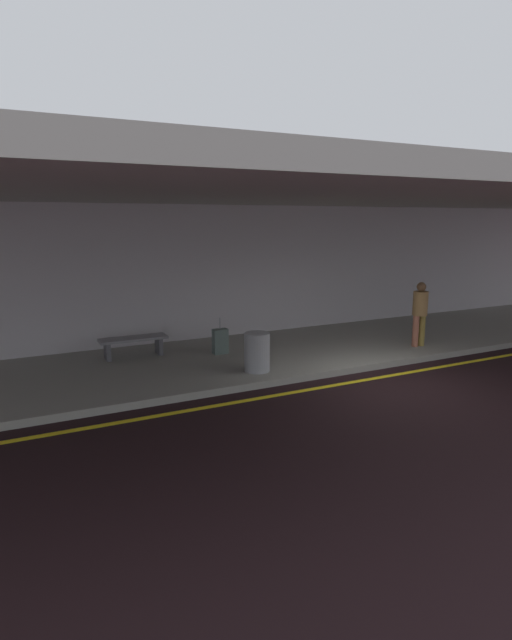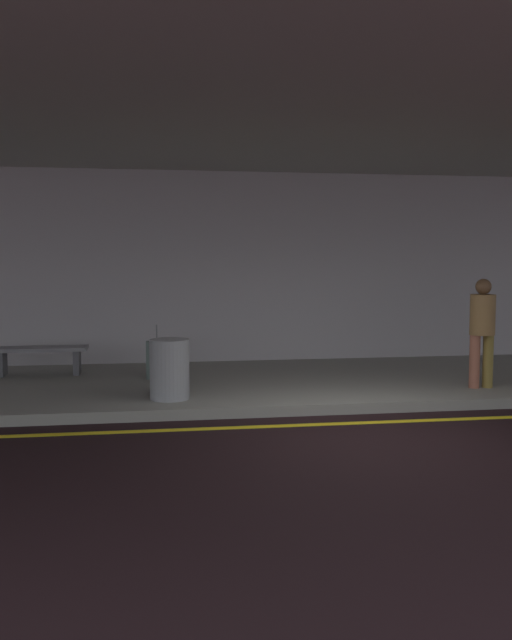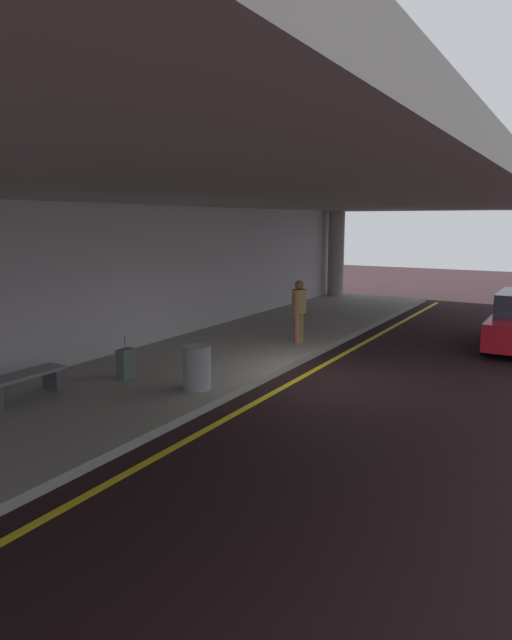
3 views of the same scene
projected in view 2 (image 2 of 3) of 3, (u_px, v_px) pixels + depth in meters
ground_plane at (364, 433)px, 8.33m from camera, size 60.00×60.00×0.00m
sidewalk at (307, 382)px, 11.37m from camera, size 26.00×4.20×0.15m
lane_stripe_yellow at (352, 423)px, 8.83m from camera, size 26.00×0.14×0.01m
ceiling_overhang at (316, 141)px, 10.54m from camera, size 28.00×13.20×0.30m
terminal_back_wall at (282, 271)px, 13.42m from camera, size 26.00×0.30×3.80m
traveler_with_luggage at (482, 326)px, 10.42m from camera, size 0.38×0.38×1.68m
suitcase_upright_primary at (157, 360)px, 11.29m from camera, size 0.36×0.22×0.90m
bench_metal at (40, 355)px, 11.63m from camera, size 1.60×0.50×0.48m
trash_bin_steel at (170, 369)px, 9.62m from camera, size 0.56×0.56×0.85m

